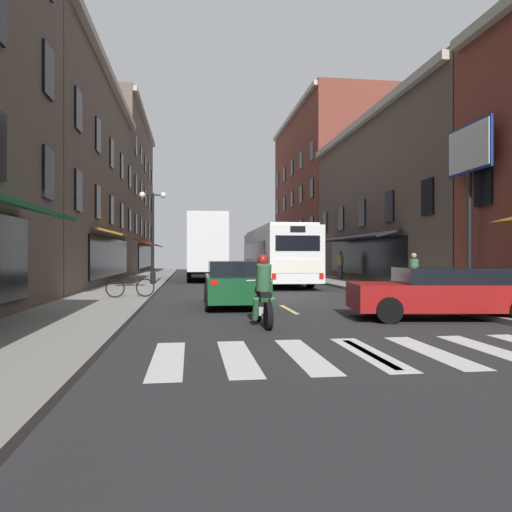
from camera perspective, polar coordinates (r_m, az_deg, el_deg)
ground_plane at (r=17.90m, az=1.65°, el=-5.35°), size 34.80×80.00×0.10m
lane_centre_dashes at (r=17.64m, az=1.79°, el=-5.25°), size 0.14×73.90×0.01m
crosswalk_near at (r=8.28m, az=13.40°, el=-11.27°), size 7.10×2.80×0.01m
sidewalk_left at (r=17.89m, az=-17.41°, el=-4.97°), size 3.00×80.00×0.14m
sidewalk_right at (r=19.73m, az=18.86°, el=-4.50°), size 3.00×80.00×0.14m
storefront_row_right at (r=25.52m, az=26.94°, el=10.45°), size 9.44×79.90×16.24m
billboard_sign at (r=19.07m, az=24.27°, el=9.70°), size 0.40×2.63×6.25m
transit_bus at (r=27.56m, az=2.42°, el=0.14°), size 2.81×12.26×3.19m
box_truck at (r=30.97m, az=-5.97°, el=0.98°), size 2.52×8.10×4.19m
sedan_near at (r=39.63m, az=-6.24°, el=-1.34°), size 2.02×4.79×1.31m
sedan_mid at (r=13.19m, az=21.54°, el=-4.06°), size 4.80×2.50×1.32m
sedan_far at (r=15.38m, az=-2.56°, el=-3.28°), size 2.01×4.36×1.46m
motorcycle_rider at (r=11.08m, az=0.83°, el=-4.73°), size 0.62×2.07×1.66m
bicycle_near at (r=17.64m, az=-14.84°, el=-3.63°), size 1.69×0.53×0.91m
pedestrian_mid at (r=19.26m, az=18.43°, el=-1.97°), size 0.36×0.36×1.60m
pedestrian_far at (r=30.62m, az=10.12°, el=-1.05°), size 0.36×0.36×1.76m
street_lamp_twin at (r=25.78m, az=-12.28°, el=2.75°), size 1.42×0.32×4.87m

